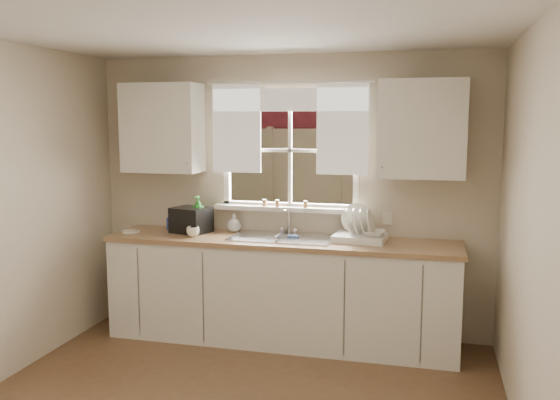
% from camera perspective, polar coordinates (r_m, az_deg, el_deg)
% --- Properties ---
extents(room_walls, '(3.62, 4.02, 2.50)m').
position_cam_1_polar(room_walls, '(3.41, -7.16, -3.98)').
color(room_walls, beige).
rests_on(room_walls, ground).
extents(ceiling, '(3.60, 4.00, 0.02)m').
position_cam_1_polar(ceiling, '(3.45, -7.12, 17.28)').
color(ceiling, silver).
rests_on(ceiling, room_walls).
extents(window, '(1.38, 0.16, 1.06)m').
position_cam_1_polar(window, '(5.33, 0.93, 3.00)').
color(window, white).
rests_on(window, room_walls).
extents(curtains, '(1.50, 0.03, 0.81)m').
position_cam_1_polar(curtains, '(5.26, 0.81, 7.82)').
color(curtains, white).
rests_on(curtains, room_walls).
extents(base_cabinets, '(3.00, 0.62, 0.87)m').
position_cam_1_polar(base_cabinets, '(5.22, 0.08, -8.86)').
color(base_cabinets, white).
rests_on(base_cabinets, ground).
extents(countertop, '(3.04, 0.65, 0.04)m').
position_cam_1_polar(countertop, '(5.11, 0.08, -3.96)').
color(countertop, '#9A744D').
rests_on(countertop, base_cabinets).
extents(upper_cabinet_left, '(0.70, 0.33, 0.80)m').
position_cam_1_polar(upper_cabinet_left, '(5.53, -11.25, 6.81)').
color(upper_cabinet_left, white).
rests_on(upper_cabinet_left, room_walls).
extents(upper_cabinet_right, '(0.70, 0.33, 0.80)m').
position_cam_1_polar(upper_cabinet_right, '(4.99, 13.50, 6.66)').
color(upper_cabinet_right, white).
rests_on(upper_cabinet_right, room_walls).
extents(wall_outlet, '(0.08, 0.01, 0.12)m').
position_cam_1_polar(wall_outlet, '(5.23, 10.30, -1.69)').
color(wall_outlet, beige).
rests_on(wall_outlet, room_walls).
extents(sill_jars, '(0.42, 0.04, 0.06)m').
position_cam_1_polar(sill_jars, '(5.32, 0.22, -0.32)').
color(sill_jars, brown).
rests_on(sill_jars, window).
extents(backyard, '(20.00, 10.00, 6.13)m').
position_cam_1_polar(backyard, '(11.70, 11.39, 15.12)').
color(backyard, '#335421').
rests_on(backyard, ground).
extents(sink, '(0.88, 0.52, 0.40)m').
position_cam_1_polar(sink, '(5.15, 0.17, -4.46)').
color(sink, '#B7B7BC').
rests_on(sink, countertop).
extents(dish_rack, '(0.46, 0.36, 0.30)m').
position_cam_1_polar(dish_rack, '(5.04, 7.68, -3.11)').
color(dish_rack, white).
rests_on(dish_rack, countertop).
extents(bowl, '(0.20, 0.20, 0.05)m').
position_cam_1_polar(bowl, '(4.97, 9.01, -3.18)').
color(bowl, silver).
rests_on(bowl, dish_rack).
extents(soap_bottle_a, '(0.15, 0.15, 0.33)m').
position_cam_1_polar(soap_bottle_a, '(5.44, -7.88, -1.32)').
color(soap_bottle_a, green).
rests_on(soap_bottle_a, countertop).
extents(soap_bottle_b, '(0.10, 0.10, 0.17)m').
position_cam_1_polar(soap_bottle_b, '(5.60, -10.33, -1.96)').
color(soap_bottle_b, '#304AB7').
rests_on(soap_bottle_b, countertop).
extents(soap_bottle_c, '(0.17, 0.17, 0.17)m').
position_cam_1_polar(soap_bottle_c, '(5.42, -4.45, -2.19)').
color(soap_bottle_c, beige).
rests_on(soap_bottle_c, countertop).
extents(saucer, '(0.16, 0.16, 0.01)m').
position_cam_1_polar(saucer, '(5.56, -14.18, -2.96)').
color(saucer, white).
rests_on(saucer, countertop).
extents(cup, '(0.12, 0.12, 0.09)m').
position_cam_1_polar(cup, '(5.24, -8.37, -3.03)').
color(cup, white).
rests_on(cup, countertop).
extents(black_appliance, '(0.37, 0.34, 0.23)m').
position_cam_1_polar(black_appliance, '(5.43, -8.54, -1.90)').
color(black_appliance, black).
rests_on(black_appliance, countertop).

